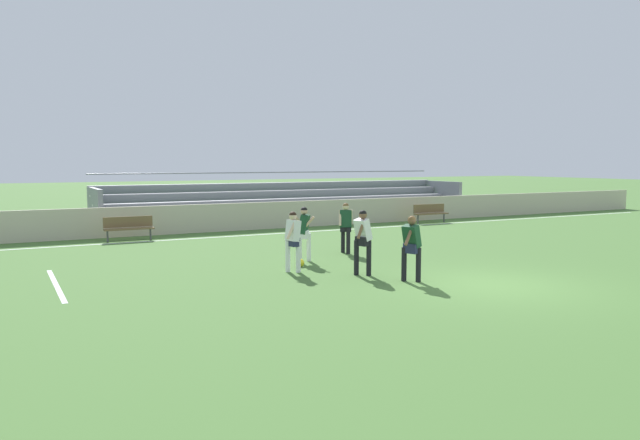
% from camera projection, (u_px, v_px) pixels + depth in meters
% --- Properties ---
extents(ground_plane, '(160.00, 160.00, 0.00)m').
position_uv_depth(ground_plane, '(493.00, 285.00, 14.76)').
color(ground_plane, '#477033').
extents(field_line_sideline, '(44.00, 0.12, 0.01)m').
position_uv_depth(field_line_sideline, '(285.00, 233.00, 25.35)').
color(field_line_sideline, white).
rests_on(field_line_sideline, ground).
extents(field_line_penalty_mark, '(0.12, 4.40, 0.01)m').
position_uv_depth(field_line_penalty_mark, '(56.00, 285.00, 14.80)').
color(field_line_penalty_mark, white).
rests_on(field_line_penalty_mark, ground).
extents(sideline_wall, '(48.00, 0.16, 1.18)m').
position_uv_depth(sideline_wall, '(268.00, 215.00, 26.91)').
color(sideline_wall, beige).
rests_on(sideline_wall, ground).
extents(bleacher_stand, '(18.67, 3.43, 2.41)m').
position_uv_depth(bleacher_stand, '(293.00, 201.00, 30.23)').
color(bleacher_stand, '#B2B2B7').
rests_on(bleacher_stand, ground).
extents(bench_centre_sideline, '(1.80, 0.40, 0.90)m').
position_uv_depth(bench_centre_sideline, '(129.00, 226.00, 22.92)').
color(bench_centre_sideline, brown).
rests_on(bench_centre_sideline, ground).
extents(bench_far_left, '(1.80, 0.40, 0.90)m').
position_uv_depth(bench_far_left, '(430.00, 212.00, 29.45)').
color(bench_far_left, brown).
rests_on(bench_far_left, ground).
extents(player_white_on_ball, '(0.57, 0.46, 1.63)m').
position_uv_depth(player_white_on_ball, '(293.00, 236.00, 16.39)').
color(player_white_on_ball, white).
rests_on(player_white_on_ball, ground).
extents(player_dark_pressing_high, '(0.48, 0.73, 1.63)m').
position_uv_depth(player_dark_pressing_high, '(304.00, 229.00, 18.08)').
color(player_dark_pressing_high, white).
rests_on(player_dark_pressing_high, ground).
extents(player_white_wide_right, '(0.59, 0.46, 1.71)m').
position_uv_depth(player_white_wide_right, '(363.00, 237.00, 15.93)').
color(player_white_wide_right, black).
rests_on(player_white_wide_right, ground).
extents(player_dark_wide_left, '(0.70, 0.48, 1.64)m').
position_uv_depth(player_dark_wide_left, '(411.00, 243.00, 15.11)').
color(player_dark_wide_left, black).
rests_on(player_dark_wide_left, ground).
extents(player_dark_trailing_run, '(0.61, 0.45, 1.63)m').
position_uv_depth(player_dark_trailing_run, '(346.00, 224.00, 19.77)').
color(player_dark_trailing_run, black).
rests_on(player_dark_trailing_run, ground).
extents(soccer_ball, '(0.22, 0.22, 0.22)m').
position_uv_depth(soccer_ball, '(300.00, 263.00, 17.33)').
color(soccer_ball, yellow).
rests_on(soccer_ball, ground).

